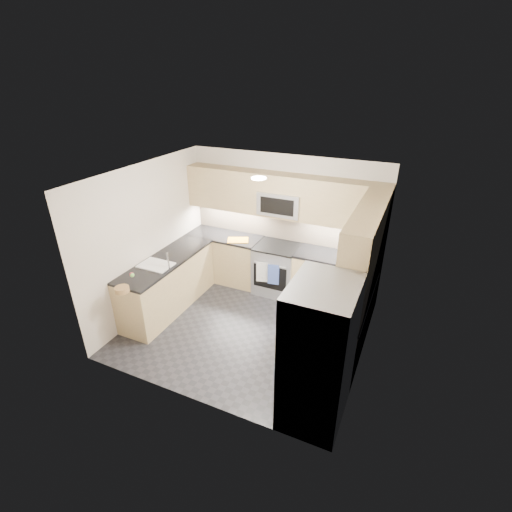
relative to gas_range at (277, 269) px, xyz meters
The scene contains 36 objects.
floor 1.35m from the gas_range, 90.00° to the right, with size 3.60×3.20×0.00m, color black.
ceiling 2.41m from the gas_range, 90.00° to the right, with size 3.60×3.20×0.02m, color beige.
wall_back 0.86m from the gas_range, 90.00° to the left, with size 3.60×0.02×2.50m, color beige.
wall_front 2.98m from the gas_range, 90.00° to the right, with size 3.60×0.02×2.50m, color beige.
wall_left 2.34m from the gas_range, 144.69° to the right, with size 0.02×3.20×2.50m, color beige.
wall_right 2.34m from the gas_range, 35.31° to the right, with size 0.02×3.20×2.50m, color beige.
base_cab_back_left 1.09m from the gas_range, behind, with size 1.42×0.60×0.90m, color tan.
base_cab_back_right 1.09m from the gas_range, ahead, with size 1.42×0.60×0.90m, color tan.
base_cab_right 1.88m from the gas_range, 36.87° to the right, with size 0.60×1.70×0.90m, color tan.
base_cab_peninsula 1.97m from the gas_range, 139.64° to the right, with size 0.60×2.00×0.90m, color tan.
countertop_back_left 1.19m from the gas_range, behind, with size 1.42×0.63×0.04m, color black.
countertop_back_right 1.19m from the gas_range, ahead, with size 1.42×0.63×0.04m, color black.
countertop_right 1.93m from the gas_range, 36.87° to the right, with size 0.63×1.70×0.04m, color black.
countertop_peninsula 2.02m from the gas_range, 139.64° to the right, with size 0.63×2.00×0.04m, color black.
upper_cab_back 1.38m from the gas_range, 90.00° to the left, with size 3.60×0.35×0.75m, color tan.
upper_cab_right 2.35m from the gas_range, 31.61° to the right, with size 0.35×1.95×0.75m, color tan.
backsplash_back 0.81m from the gas_range, 90.00° to the left, with size 3.60×0.01×0.51m, color tan.
backsplash_right 2.11m from the gas_range, 24.68° to the right, with size 0.01×2.30×0.51m, color tan.
gas_range is the anchor object (origin of this frame).
range_cooktop 0.46m from the gas_range, ahead, with size 0.76×0.65×0.03m, color black.
oven_door_glass 0.33m from the gas_range, 90.00° to the right, with size 0.62×0.02×0.45m, color black.
oven_handle 0.44m from the gas_range, 90.00° to the right, with size 0.02×0.02×0.60m, color #B2B5BA.
microwave 1.25m from the gas_range, 90.00° to the left, with size 0.76×0.40×0.40m, color #ABACB3.
microwave_door 1.25m from the gas_range, 90.00° to the right, with size 0.60×0.01×0.28m, color black.
refrigerator 2.86m from the gas_range, 59.12° to the right, with size 0.70×0.90×1.80m, color #94969B.
fridge_handle_left 2.86m from the gas_range, 67.48° to the right, with size 0.02×0.02×1.20m, color #B2B5BA.
fridge_handle_right 2.54m from the gas_range, 64.31° to the right, with size 0.02×0.02×1.20m, color #B2B5BA.
sink_basin 2.18m from the gas_range, 134.53° to the right, with size 0.52×0.38×0.16m, color white.
faucet 2.06m from the gas_range, 129.12° to the right, with size 0.03×0.03×0.28m, color silver.
utensil_bowl 1.57m from the gas_range, ahead, with size 0.26×0.26×0.15m, color #59C152.
cutting_board 0.90m from the gas_range, behind, with size 0.38×0.27×0.01m, color orange.
fruit_basket 2.81m from the gas_range, 121.27° to the right, with size 0.20×0.20×0.07m, color #A67F4D.
fruit_apple 2.62m from the gas_range, 125.88° to the right, with size 0.07×0.07×0.07m, color #B01433.
fruit_pear 2.62m from the gas_range, 125.39° to the right, with size 0.06×0.06×0.06m, color #6FC454.
dish_towel_check 0.41m from the gas_range, 110.14° to the right, with size 0.20×0.02×0.38m, color white.
dish_towel_blue 0.39m from the gas_range, 77.66° to the right, with size 0.20×0.02×0.38m, color #354B94.
Camera 1 is at (2.14, -4.37, 3.74)m, focal length 26.00 mm.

